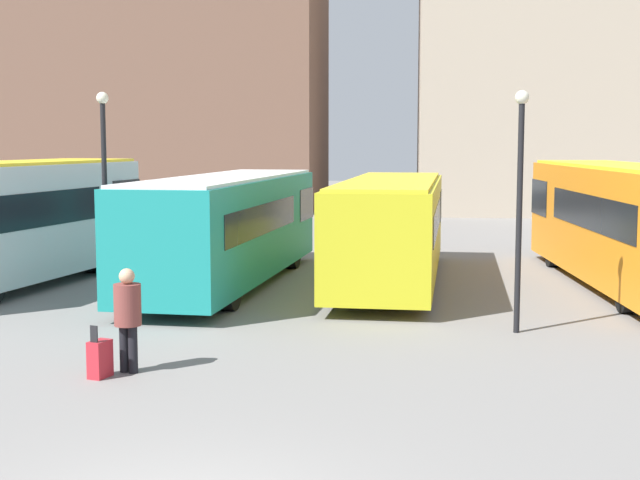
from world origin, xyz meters
The scene contains 9 objects.
building_block_left centered at (-15.28, 44.06, 10.87)m, with size 24.79×11.45×21.75m.
bus_0 centered at (-8.04, 14.42, 1.81)m, with size 4.03×9.48×3.35m.
bus_1 centered at (-2.49, 15.13, 1.62)m, with size 3.41×11.41×2.96m.
bus_2 centered at (1.87, 15.97, 1.56)m, with size 3.12×11.08×2.85m.
bus_3 centered at (8.05, 15.96, 1.77)m, with size 3.23×12.25×3.26m.
traveler centered at (-2.34, 5.84, 1.05)m, with size 0.57×0.57×1.77m.
suitcase centered at (-2.71, 5.49, 0.32)m, with size 0.35×0.45×0.89m.
lamp_post_0 centered at (4.54, 9.70, 2.92)m, with size 0.28×0.28×4.88m.
lamp_post_1 centered at (-4.77, 11.85, 2.99)m, with size 0.28×0.28×5.02m.
Camera 1 is at (2.31, -8.42, 3.86)m, focal length 50.00 mm.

